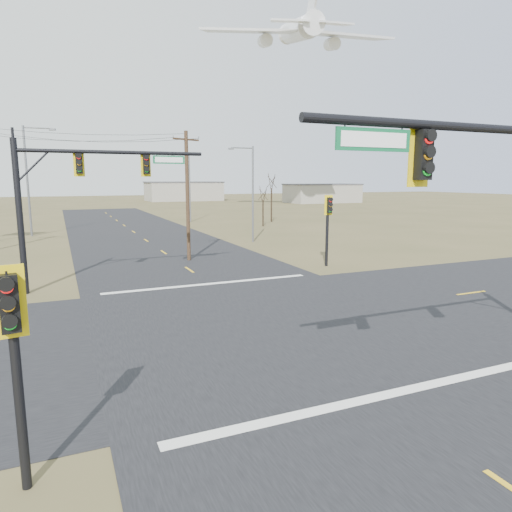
{
  "coord_description": "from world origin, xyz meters",
  "views": [
    {
      "loc": [
        -7.71,
        -16.93,
        5.94
      ],
      "look_at": [
        0.05,
        1.0,
        2.65
      ],
      "focal_mm": 32.0,
      "sensor_mm": 36.0,
      "label": 1
    }
  ],
  "objects_px": {
    "pedestal_signal_ne": "(329,216)",
    "streetlight_c": "(30,175)",
    "pedestal_signal_sw": "(12,330)",
    "bare_tree_c": "(263,193)",
    "mast_arm_far": "(76,184)",
    "bare_tree_d": "(272,181)",
    "streetlight_a": "(251,189)",
    "utility_pole_near": "(187,194)",
    "streetlight_b": "(188,184)"
  },
  "relations": [
    {
      "from": "streetlight_c",
      "to": "streetlight_b",
      "type": "bearing_deg",
      "value": 47.96
    },
    {
      "from": "streetlight_a",
      "to": "pedestal_signal_sw",
      "type": "bearing_deg",
      "value": -110.04
    },
    {
      "from": "pedestal_signal_sw",
      "to": "streetlight_a",
      "type": "bearing_deg",
      "value": 52.03
    },
    {
      "from": "streetlight_a",
      "to": "bare_tree_d",
      "type": "relative_size",
      "value": 1.26
    },
    {
      "from": "pedestal_signal_ne",
      "to": "streetlight_c",
      "type": "relative_size",
      "value": 0.43
    },
    {
      "from": "streetlight_b",
      "to": "bare_tree_d",
      "type": "relative_size",
      "value": 1.33
    },
    {
      "from": "bare_tree_c",
      "to": "streetlight_c",
      "type": "bearing_deg",
      "value": 179.34
    },
    {
      "from": "streetlight_c",
      "to": "pedestal_signal_sw",
      "type": "bearing_deg",
      "value": -66.17
    },
    {
      "from": "mast_arm_far",
      "to": "streetlight_c",
      "type": "relative_size",
      "value": 0.87
    },
    {
      "from": "bare_tree_d",
      "to": "bare_tree_c",
      "type": "bearing_deg",
      "value": -125.44
    },
    {
      "from": "streetlight_c",
      "to": "bare_tree_c",
      "type": "height_order",
      "value": "streetlight_c"
    },
    {
      "from": "pedestal_signal_sw",
      "to": "bare_tree_c",
      "type": "height_order",
      "value": "bare_tree_c"
    },
    {
      "from": "streetlight_a",
      "to": "streetlight_c",
      "type": "bearing_deg",
      "value": 154.85
    },
    {
      "from": "bare_tree_d",
      "to": "streetlight_c",
      "type": "bearing_deg",
      "value": -171.17
    },
    {
      "from": "pedestal_signal_ne",
      "to": "streetlight_c",
      "type": "xyz_separation_m",
      "value": [
        -19.34,
        26.83,
        2.87
      ]
    },
    {
      "from": "pedestal_signal_ne",
      "to": "bare_tree_c",
      "type": "relative_size",
      "value": 0.92
    },
    {
      "from": "pedestal_signal_sw",
      "to": "utility_pole_near",
      "type": "xyz_separation_m",
      "value": [
        9.58,
        23.53,
        1.6
      ]
    },
    {
      "from": "pedestal_signal_ne",
      "to": "utility_pole_near",
      "type": "bearing_deg",
      "value": 162.24
    },
    {
      "from": "pedestal_signal_sw",
      "to": "streetlight_c",
      "type": "height_order",
      "value": "streetlight_c"
    },
    {
      "from": "streetlight_c",
      "to": "bare_tree_c",
      "type": "distance_m",
      "value": 26.52
    },
    {
      "from": "mast_arm_far",
      "to": "utility_pole_near",
      "type": "height_order",
      "value": "utility_pole_near"
    },
    {
      "from": "streetlight_a",
      "to": "bare_tree_c",
      "type": "bearing_deg",
      "value": 71.05
    },
    {
      "from": "pedestal_signal_sw",
      "to": "bare_tree_c",
      "type": "xyz_separation_m",
      "value": [
        24.84,
        44.01,
        0.94
      ]
    },
    {
      "from": "mast_arm_far",
      "to": "bare_tree_d",
      "type": "height_order",
      "value": "mast_arm_far"
    },
    {
      "from": "streetlight_b",
      "to": "utility_pole_near",
      "type": "bearing_deg",
      "value": -86.1
    },
    {
      "from": "mast_arm_far",
      "to": "utility_pole_near",
      "type": "distance_m",
      "value": 10.01
    },
    {
      "from": "pedestal_signal_sw",
      "to": "streetlight_c",
      "type": "distance_m",
      "value": 44.45
    },
    {
      "from": "mast_arm_far",
      "to": "streetlight_a",
      "type": "height_order",
      "value": "streetlight_a"
    },
    {
      "from": "streetlight_a",
      "to": "bare_tree_d",
      "type": "distance_m",
      "value": 21.01
    },
    {
      "from": "pedestal_signal_sw",
      "to": "streetlight_c",
      "type": "bearing_deg",
      "value": 83.85
    },
    {
      "from": "pedestal_signal_ne",
      "to": "streetlight_c",
      "type": "bearing_deg",
      "value": 144.55
    },
    {
      "from": "utility_pole_near",
      "to": "mast_arm_far",
      "type": "bearing_deg",
      "value": -140.71
    },
    {
      "from": "streetlight_a",
      "to": "streetlight_b",
      "type": "xyz_separation_m",
      "value": [
        0.13,
        22.95,
        0.3
      ]
    },
    {
      "from": "utility_pole_near",
      "to": "streetlight_c",
      "type": "distance_m",
      "value": 23.64
    },
    {
      "from": "mast_arm_far",
      "to": "utility_pole_near",
      "type": "relative_size",
      "value": 1.06
    },
    {
      "from": "streetlight_c",
      "to": "bare_tree_d",
      "type": "relative_size",
      "value": 1.59
    },
    {
      "from": "streetlight_a",
      "to": "bare_tree_d",
      "type": "bearing_deg",
      "value": 69.1
    },
    {
      "from": "streetlight_a",
      "to": "streetlight_c",
      "type": "xyz_separation_m",
      "value": [
        -19.25,
        13.42,
        1.33
      ]
    },
    {
      "from": "streetlight_b",
      "to": "bare_tree_c",
      "type": "bearing_deg",
      "value": -35.34
    },
    {
      "from": "utility_pole_near",
      "to": "streetlight_b",
      "type": "height_order",
      "value": "streetlight_b"
    },
    {
      "from": "bare_tree_c",
      "to": "utility_pole_near",
      "type": "bearing_deg",
      "value": -126.69
    },
    {
      "from": "pedestal_signal_ne",
      "to": "bare_tree_d",
      "type": "xyz_separation_m",
      "value": [
        10.61,
        31.49,
        2.24
      ]
    },
    {
      "from": "pedestal_signal_ne",
      "to": "pedestal_signal_sw",
      "type": "relative_size",
      "value": 1.1
    },
    {
      "from": "mast_arm_far",
      "to": "streetlight_c",
      "type": "distance_m",
      "value": 27.32
    },
    {
      "from": "streetlight_c",
      "to": "bare_tree_d",
      "type": "xyz_separation_m",
      "value": [
        29.96,
        4.65,
        -0.64
      ]
    },
    {
      "from": "utility_pole_near",
      "to": "bare_tree_d",
      "type": "relative_size",
      "value": 1.31
    },
    {
      "from": "mast_arm_far",
      "to": "pedestal_signal_sw",
      "type": "relative_size",
      "value": 2.21
    },
    {
      "from": "streetlight_a",
      "to": "utility_pole_near",
      "type": "bearing_deg",
      "value": -127.96
    },
    {
      "from": "pedestal_signal_ne",
      "to": "streetlight_c",
      "type": "height_order",
      "value": "streetlight_c"
    },
    {
      "from": "streetlight_a",
      "to": "streetlight_c",
      "type": "relative_size",
      "value": 0.79
    }
  ]
}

